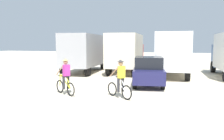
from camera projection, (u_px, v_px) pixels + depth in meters
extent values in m
plane|color=beige|center=(89.00, 105.00, 9.38)|extent=(120.00, 120.00, 0.00)
cube|color=#9E9EA3|center=(82.00, 50.00, 19.53)|extent=(3.01, 5.45, 2.70)
cube|color=#2D2D33|center=(94.00, 54.00, 22.89)|extent=(2.36, 1.75, 2.00)
cube|color=black|center=(95.00, 51.00, 23.53)|extent=(2.02, 0.32, 0.80)
cylinder|color=black|center=(84.00, 64.00, 23.12)|extent=(0.44, 1.03, 1.00)
cylinder|color=black|center=(103.00, 64.00, 22.70)|extent=(0.44, 1.03, 1.00)
cylinder|color=black|center=(64.00, 69.00, 18.26)|extent=(0.44, 1.03, 1.00)
cylinder|color=black|center=(88.00, 70.00, 17.85)|extent=(0.44, 1.03, 1.00)
cube|color=beige|center=(125.00, 50.00, 19.24)|extent=(2.82, 5.38, 2.70)
cube|color=#B21E1E|center=(132.00, 54.00, 22.58)|extent=(2.32, 1.68, 2.00)
cube|color=black|center=(133.00, 51.00, 23.21)|extent=(2.02, 0.25, 0.80)
cylinder|color=black|center=(121.00, 64.00, 22.84)|extent=(0.40, 1.02, 1.00)
cylinder|color=black|center=(142.00, 65.00, 22.35)|extent=(0.40, 1.02, 1.00)
cylinder|color=black|center=(109.00, 70.00, 18.03)|extent=(0.40, 1.02, 1.00)
cylinder|color=black|center=(134.00, 70.00, 17.54)|extent=(0.40, 1.02, 1.00)
cube|color=white|center=(173.00, 51.00, 17.25)|extent=(2.80, 5.37, 2.70)
cube|color=#4C6B9E|center=(172.00, 55.00, 20.58)|extent=(2.31, 1.67, 2.00)
cube|color=black|center=(172.00, 51.00, 21.22)|extent=(2.02, 0.24, 0.80)
cylinder|color=black|center=(160.00, 66.00, 20.85)|extent=(0.40, 1.02, 1.00)
cylinder|color=black|center=(183.00, 67.00, 20.35)|extent=(0.40, 1.02, 1.00)
cylinder|color=black|center=(157.00, 73.00, 16.04)|extent=(0.40, 1.02, 1.00)
cylinder|color=black|center=(188.00, 74.00, 15.55)|extent=(0.40, 1.02, 1.00)
cube|color=black|center=(224.00, 52.00, 20.50)|extent=(2.02, 0.22, 0.80)
cylinder|color=black|center=(213.00, 67.00, 20.14)|extent=(0.39, 1.02, 1.00)
cube|color=#1E1E4C|center=(148.00, 74.00, 13.98)|extent=(2.50, 4.45, 0.76)
cube|color=black|center=(149.00, 62.00, 13.75)|extent=(1.96, 2.36, 0.68)
cylinder|color=black|center=(136.00, 77.00, 15.41)|extent=(0.33, 0.67, 0.64)
cylinder|color=black|center=(160.00, 77.00, 15.19)|extent=(0.33, 0.67, 0.64)
cylinder|color=black|center=(135.00, 83.00, 12.85)|extent=(0.33, 0.67, 0.64)
cylinder|color=black|center=(163.00, 84.00, 12.63)|extent=(0.33, 0.67, 0.64)
torus|color=black|center=(60.00, 86.00, 11.77)|extent=(0.62, 0.39, 0.68)
cylinder|color=silver|center=(60.00, 86.00, 11.77)|extent=(0.11, 0.11, 0.08)
torus|color=black|center=(71.00, 89.00, 10.99)|extent=(0.62, 0.39, 0.68)
cylinder|color=silver|center=(71.00, 89.00, 10.99)|extent=(0.11, 0.11, 0.08)
cylinder|color=gold|center=(65.00, 82.00, 11.33)|extent=(0.92, 0.55, 0.68)
cylinder|color=gold|center=(63.00, 76.00, 11.42)|extent=(0.60, 0.37, 0.13)
cylinder|color=gold|center=(69.00, 83.00, 11.09)|extent=(0.36, 0.24, 0.59)
cylinder|color=gold|center=(60.00, 80.00, 11.72)|extent=(0.11, 0.09, 0.64)
cylinder|color=silver|center=(60.00, 74.00, 11.66)|extent=(0.29, 0.47, 0.04)
cube|color=black|center=(67.00, 77.00, 11.18)|extent=(0.27, 0.22, 0.06)
cube|color=#AD2D8C|center=(66.00, 70.00, 11.16)|extent=(0.33, 0.38, 0.56)
sphere|color=#A87A5B|center=(66.00, 62.00, 11.16)|extent=(0.22, 0.22, 0.22)
cone|color=tan|center=(65.00, 60.00, 11.14)|extent=(0.32, 0.32, 0.10)
cylinder|color=#26262B|center=(64.00, 83.00, 11.19)|extent=(0.12, 0.12, 0.66)
cylinder|color=#26262B|center=(68.00, 82.00, 11.36)|extent=(0.12, 0.12, 0.66)
cylinder|color=#A87A5B|center=(60.00, 70.00, 11.29)|extent=(0.59, 0.32, 0.53)
cylinder|color=#A87A5B|center=(66.00, 70.00, 11.53)|extent=(0.55, 0.39, 0.53)
torus|color=black|center=(112.00, 89.00, 11.09)|extent=(0.60, 0.42, 0.68)
cylinder|color=silver|center=(112.00, 89.00, 11.09)|extent=(0.11, 0.11, 0.08)
torus|color=black|center=(127.00, 93.00, 10.27)|extent=(0.60, 0.42, 0.68)
cylinder|color=silver|center=(127.00, 93.00, 10.27)|extent=(0.11, 0.11, 0.08)
cylinder|color=silver|center=(119.00, 84.00, 10.63)|extent=(0.89, 0.60, 0.68)
cylinder|color=silver|center=(117.00, 78.00, 10.73)|extent=(0.58, 0.40, 0.13)
cylinder|color=silver|center=(124.00, 86.00, 10.38)|extent=(0.35, 0.25, 0.59)
cylinder|color=silver|center=(112.00, 83.00, 11.04)|extent=(0.11, 0.10, 0.64)
cylinder|color=silver|center=(113.00, 76.00, 10.98)|extent=(0.31, 0.46, 0.04)
cube|color=black|center=(122.00, 79.00, 10.48)|extent=(0.27, 0.23, 0.06)
cube|color=gold|center=(121.00, 72.00, 10.46)|extent=(0.34, 0.38, 0.56)
sphere|color=#A87A5B|center=(121.00, 63.00, 10.46)|extent=(0.22, 0.22, 0.22)
cone|color=#333333|center=(121.00, 61.00, 10.44)|extent=(0.32, 0.32, 0.10)
cylinder|color=#26262B|center=(118.00, 85.00, 10.49)|extent=(0.12, 0.12, 0.66)
cylinder|color=#26262B|center=(123.00, 85.00, 10.65)|extent=(0.12, 0.12, 0.66)
cylinder|color=#A87A5B|center=(114.00, 72.00, 10.61)|extent=(0.57, 0.35, 0.53)
cylinder|color=#A87A5B|center=(120.00, 71.00, 10.83)|extent=(0.53, 0.42, 0.53)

